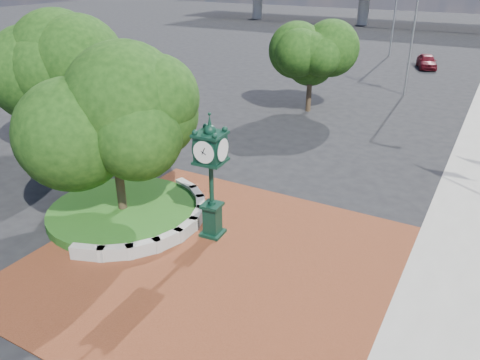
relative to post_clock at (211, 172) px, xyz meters
name	(u,v)px	position (x,y,z in m)	size (l,w,h in m)	color
ground	(227,248)	(0.95, -0.54, -2.66)	(200.00, 200.00, 0.00)	black
plaza	(212,262)	(0.95, -1.54, -2.64)	(12.00, 12.00, 0.04)	brown
planter_wall	(168,224)	(-1.76, -0.54, -2.39)	(2.96, 6.77, 0.54)	#9E9B93
grass_bed	(123,212)	(-4.05, -0.54, -2.46)	(6.10, 6.10, 0.40)	#144714
tree_planter	(114,131)	(-4.05, -0.54, 1.06)	(5.20, 5.20, 6.33)	#38281C
tree_northwest	(67,74)	(-12.05, 4.46, 1.46)	(5.60, 5.60, 6.93)	#38281C
tree_street	(311,65)	(-3.05, 17.46, 0.58)	(4.40, 4.40, 5.45)	#38281C
post_clock	(211,172)	(0.00, 0.00, 0.00)	(1.08, 1.08, 4.85)	black
parked_car	(427,61)	(1.68, 37.13, -1.97)	(1.63, 4.05, 1.38)	#530B15
street_lamp_near	(416,31)	(2.16, 25.38, 2.27)	(1.88, 0.48, 8.41)	slate
street_lamp_far	(399,0)	(-2.89, 42.23, 3.27)	(2.23, 0.77, 10.12)	slate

